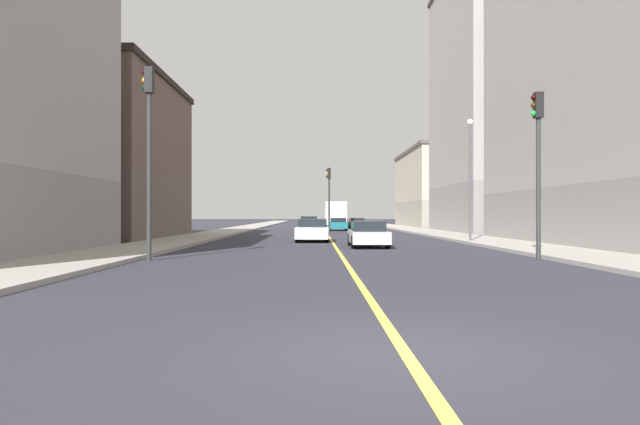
# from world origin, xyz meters

# --- Properties ---
(ground_plane) EXTENTS (400.00, 400.00, 0.00)m
(ground_plane) POSITION_xyz_m (0.00, 0.00, 0.00)
(ground_plane) COLOR #2D2C36
(ground_plane) RESTS_ON ground
(sidewalk_left) EXTENTS (3.58, 168.00, 0.15)m
(sidewalk_left) POSITION_xyz_m (9.00, 49.00, 0.07)
(sidewalk_left) COLOR #9E9B93
(sidewalk_left) RESTS_ON ground
(sidewalk_right) EXTENTS (3.58, 168.00, 0.15)m
(sidewalk_right) POSITION_xyz_m (-9.00, 49.00, 0.07)
(sidewalk_right) COLOR #9E9B93
(sidewalk_right) RESTS_ON ground
(lane_center_stripe) EXTENTS (0.16, 154.00, 0.01)m
(lane_center_stripe) POSITION_xyz_m (0.00, 49.00, 0.01)
(lane_center_stripe) COLOR #E5D14C
(lane_center_stripe) RESTS_ON ground
(building_left_mid) EXTENTS (9.84, 16.89, 23.37)m
(building_left_mid) POSITION_xyz_m (15.56, 44.33, 11.70)
(building_left_mid) COLOR gray
(building_left_mid) RESTS_ON ground
(building_left_far) EXTENTS (9.84, 21.22, 9.82)m
(building_left_far) POSITION_xyz_m (15.56, 67.03, 4.92)
(building_left_far) COLOR #9D9688
(building_left_far) RESTS_ON ground
(building_right_midblock) EXTENTS (9.84, 15.33, 10.75)m
(building_right_midblock) POSITION_xyz_m (-15.56, 31.62, 5.39)
(building_right_midblock) COLOR brown
(building_right_midblock) RESTS_ON ground
(traffic_light_left_near) EXTENTS (0.40, 0.32, 5.90)m
(traffic_light_left_near) POSITION_xyz_m (6.80, 13.45, 3.83)
(traffic_light_left_near) COLOR #2D2D2D
(traffic_light_left_near) RESTS_ON ground
(traffic_light_right_near) EXTENTS (0.40, 0.32, 6.76)m
(traffic_light_right_near) POSITION_xyz_m (-6.83, 13.45, 4.32)
(traffic_light_right_near) COLOR #2D2D2D
(traffic_light_right_near) RESTS_ON ground
(traffic_light_median_far) EXTENTS (0.40, 0.32, 5.55)m
(traffic_light_median_far) POSITION_xyz_m (0.18, 42.08, 3.62)
(traffic_light_median_far) COLOR #2D2D2D
(traffic_light_median_far) RESTS_ON ground
(street_lamp_left_near) EXTENTS (0.36, 0.36, 6.90)m
(street_lamp_left_near) POSITION_xyz_m (7.82, 25.99, 4.35)
(street_lamp_left_near) COLOR #4C4C51
(street_lamp_left_near) RESTS_ON ground
(car_teal) EXTENTS (1.90, 4.48, 1.28)m
(car_teal) POSITION_xyz_m (1.37, 51.69, 0.62)
(car_teal) COLOR #196670
(car_teal) RESTS_ON ground
(car_silver) EXTENTS (1.85, 4.45, 1.29)m
(car_silver) POSITION_xyz_m (1.61, 21.92, 0.64)
(car_silver) COLOR silver
(car_silver) RESTS_ON ground
(car_white) EXTENTS (2.03, 4.49, 1.35)m
(car_white) POSITION_xyz_m (-1.16, 27.70, 0.65)
(car_white) COLOR white
(car_white) RESTS_ON ground
(car_green) EXTENTS (2.06, 4.17, 1.43)m
(car_green) POSITION_xyz_m (-1.64, 52.82, 0.70)
(car_green) COLOR #1E6B38
(car_green) RESTS_ON ground
(car_maroon) EXTENTS (1.99, 4.61, 1.20)m
(car_maroon) POSITION_xyz_m (4.05, 62.08, 0.60)
(car_maroon) COLOR maroon
(car_maroon) RESTS_ON ground
(box_truck) EXTENTS (2.54, 7.41, 3.11)m
(box_truck) POSITION_xyz_m (1.45, 62.06, 1.64)
(box_truck) COLOR beige
(box_truck) RESTS_ON ground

